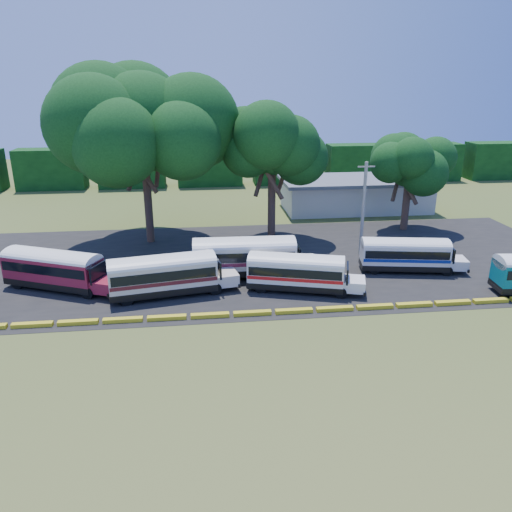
{
  "coord_description": "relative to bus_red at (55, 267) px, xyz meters",
  "views": [
    {
      "loc": [
        -2.0,
        -30.8,
        15.82
      ],
      "look_at": [
        2.35,
        6.0,
        2.67
      ],
      "focal_mm": 35.0,
      "sensor_mm": 36.0,
      "label": 1
    }
  ],
  "objects": [
    {
      "name": "tree_east",
      "position": [
        34.15,
        12.85,
        5.39
      ],
      "size": [
        6.85,
        6.85,
        9.81
      ],
      "color": "#3E281F",
      "rests_on": "ground"
    },
    {
      "name": "bus_white_red",
      "position": [
        19.03,
        -2.67,
        -0.12
      ],
      "size": [
        9.41,
        4.73,
        3.01
      ],
      "rotation": [
        0.0,
        0.0,
        -0.29
      ],
      "color": "black",
      "rests_on": "ground"
    },
    {
      "name": "terminal_building",
      "position": [
        31.46,
        22.38,
        0.21
      ],
      "size": [
        19.0,
        9.0,
        4.0
      ],
      "color": "beige",
      "rests_on": "ground"
    },
    {
      "name": "tree_west",
      "position": [
        6.43,
        11.64,
        10.09
      ],
      "size": [
        12.88,
        12.88,
        16.67
      ],
      "color": "#3E281F",
      "rests_on": "ground"
    },
    {
      "name": "bus_cream_east",
      "position": [
        15.33,
        0.82,
        0.12
      ],
      "size": [
        10.52,
        2.84,
        3.44
      ],
      "rotation": [
        0.0,
        0.0,
        -0.02
      ],
      "color": "black",
      "rests_on": "ground"
    },
    {
      "name": "bus_red",
      "position": [
        0.0,
        0.0,
        0.0
      ],
      "size": [
        9.81,
        6.08,
        3.18
      ],
      "rotation": [
        0.0,
        0.0,
        -0.42
      ],
      "color": "black",
      "rests_on": "ground"
    },
    {
      "name": "asphalt_strip",
      "position": [
        14.46,
        4.38,
        -1.82
      ],
      "size": [
        64.0,
        24.0,
        0.02
      ],
      "primitive_type": "cube",
      "color": "black",
      "rests_on": "ground"
    },
    {
      "name": "ground",
      "position": [
        13.46,
        -7.62,
        -1.83
      ],
      "size": [
        160.0,
        160.0,
        0.0
      ],
      "primitive_type": "plane",
      "color": "#324F1A",
      "rests_on": "ground"
    },
    {
      "name": "bus_white_blue",
      "position": [
        29.18,
        0.43,
        -0.15
      ],
      "size": [
        9.28,
        3.77,
        2.97
      ],
      "rotation": [
        0.0,
        0.0,
        -0.18
      ],
      "color": "black",
      "rests_on": "ground"
    },
    {
      "name": "curb",
      "position": [
        13.46,
        -6.62,
        -1.68
      ],
      "size": [
        53.7,
        0.45,
        0.3
      ],
      "color": "gold",
      "rests_on": "ground"
    },
    {
      "name": "tree_center",
      "position": [
        18.99,
        11.46,
        8.16
      ],
      "size": [
        9.12,
        9.12,
        13.4
      ],
      "color": "#3E281F",
      "rests_on": "ground"
    },
    {
      "name": "bus_cream_west",
      "position": [
        8.74,
        -2.35,
        0.02
      ],
      "size": [
        10.19,
        4.16,
        3.26
      ],
      "rotation": [
        0.0,
        0.0,
        0.18
      ],
      "color": "black",
      "rests_on": "ground"
    },
    {
      "name": "utility_pole",
      "position": [
        26.66,
        5.22,
        2.7
      ],
      "size": [
        1.6,
        0.3,
        8.83
      ],
      "color": "gray",
      "rests_on": "ground"
    },
    {
      "name": "treeline_backdrop",
      "position": [
        13.46,
        40.38,
        1.17
      ],
      "size": [
        130.0,
        4.0,
        6.0
      ],
      "color": "black",
      "rests_on": "ground"
    }
  ]
}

